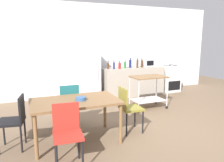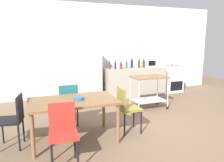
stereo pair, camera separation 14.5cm
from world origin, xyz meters
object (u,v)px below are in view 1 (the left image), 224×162
(kitchen_cart, at_px, (148,87))
(fruit_bowl, at_px, (81,99))
(dining_table, at_px, (75,105))
(refrigerator, at_px, (89,74))
(bottle_wine, at_px, (130,64))
(stove_oven, at_px, (169,78))
(chair_olive, at_px, (128,106))
(microwave, at_px, (148,63))
(chair_teal, at_px, (69,102))
(bottle_sparkling_water, at_px, (125,65))
(chair_black, at_px, (15,118))
(bottle_sesame_oil, at_px, (114,65))
(bottle_soy_sauce, at_px, (137,64))
(chair_red, at_px, (67,131))
(bottle_vinegar, at_px, (120,66))
(bottle_soda, at_px, (108,66))
(bottle_olive_oil, at_px, (142,64))

(kitchen_cart, distance_m, fruit_bowl, 2.44)
(dining_table, height_order, refrigerator, refrigerator)
(bottle_wine, bearing_deg, refrigerator, 176.42)
(dining_table, bearing_deg, stove_oven, 33.40)
(dining_table, relative_size, stove_oven, 1.63)
(chair_olive, distance_m, microwave, 3.38)
(stove_oven, distance_m, refrigerator, 2.92)
(chair_olive, xyz_separation_m, fruit_bowl, (-0.93, -0.04, 0.26))
(chair_teal, xyz_separation_m, microwave, (3.05, 1.91, 0.51))
(dining_table, distance_m, refrigerator, 2.84)
(bottle_sparkling_water, relative_size, bottle_wine, 0.85)
(chair_black, height_order, bottle_sesame_oil, bottle_sesame_oil)
(bottle_soy_sauce, distance_m, fruit_bowl, 3.54)
(chair_teal, bearing_deg, chair_red, 79.67)
(stove_oven, xyz_separation_m, refrigerator, (-2.90, 0.08, 0.32))
(dining_table, xyz_separation_m, chair_black, (-0.97, 0.10, -0.15))
(dining_table, xyz_separation_m, kitchen_cart, (2.19, 1.17, -0.10))
(chair_olive, bearing_deg, chair_black, 88.92)
(stove_oven, bearing_deg, dining_table, -146.60)
(refrigerator, height_order, bottle_sparkling_water, refrigerator)
(bottle_sesame_oil, height_order, fruit_bowl, bottle_sesame_oil)
(chair_black, bearing_deg, bottle_soy_sauce, 133.48)
(chair_black, bearing_deg, microwave, 131.72)
(kitchen_cart, bearing_deg, chair_black, -161.34)
(dining_table, bearing_deg, chair_teal, 87.95)
(chair_olive, bearing_deg, bottle_vinegar, -18.59)
(microwave, bearing_deg, bottle_soda, -175.58)
(chair_olive, relative_size, bottle_soda, 3.43)
(bottle_sparkling_water, bearing_deg, bottle_olive_oil, -2.05)
(kitchen_cart, bearing_deg, dining_table, -151.87)
(bottle_olive_oil, bearing_deg, dining_table, -137.77)
(chair_olive, height_order, bottle_sesame_oil, bottle_sesame_oil)
(bottle_olive_oil, bearing_deg, kitchen_cart, -112.60)
(chair_black, relative_size, bottle_olive_oil, 3.04)
(chair_olive, relative_size, bottle_wine, 2.86)
(chair_olive, bearing_deg, microwave, -36.07)
(dining_table, height_order, chair_red, chair_red)
(bottle_sesame_oil, height_order, microwave, bottle_sesame_oil)
(bottle_sesame_oil, xyz_separation_m, bottle_soy_sauce, (0.80, -0.02, 0.02))
(bottle_vinegar, xyz_separation_m, microwave, (1.13, 0.17, 0.03))
(bottle_vinegar, xyz_separation_m, bottle_sparkling_water, (0.21, 0.05, 0.01))
(bottle_wine, distance_m, microwave, 0.72)
(bottle_sparkling_water, bearing_deg, chair_olive, -114.21)
(bottle_soy_sauce, bearing_deg, stove_oven, 4.65)
(bottle_soda, relative_size, bottle_vinegar, 1.12)
(bottle_wine, height_order, bottle_olive_oil, bottle_wine)
(bottle_sparkling_water, distance_m, bottle_wine, 0.22)
(refrigerator, distance_m, bottle_wine, 1.38)
(bottle_sesame_oil, bearing_deg, stove_oven, 2.45)
(chair_red, bearing_deg, refrigerator, 73.37)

